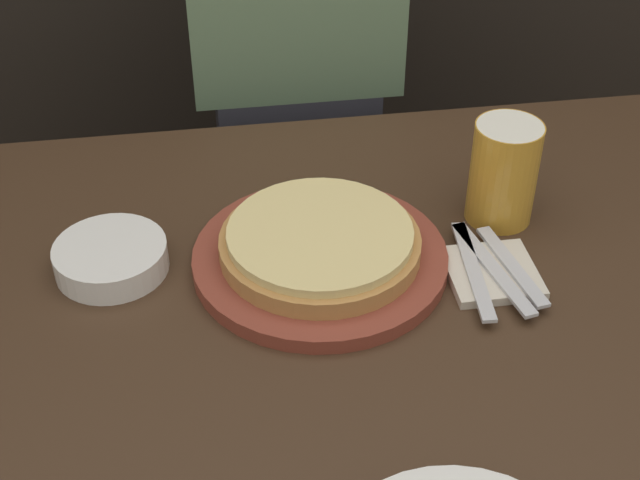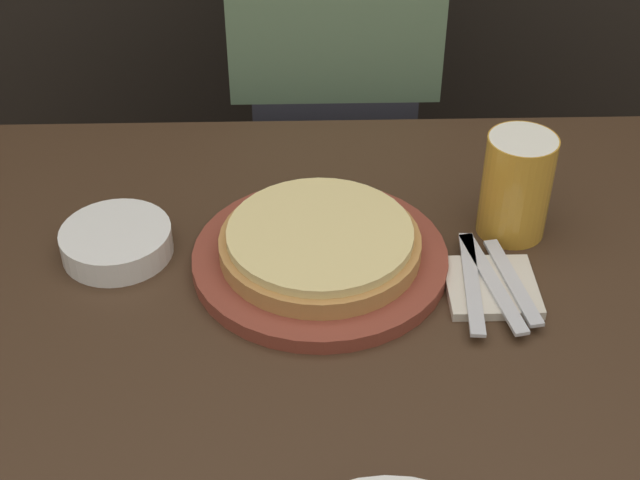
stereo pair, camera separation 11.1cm
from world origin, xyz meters
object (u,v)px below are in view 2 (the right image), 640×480
Objects in this scene: pizza_on_board at (320,250)px; dinner_knife at (492,282)px; beer_glass at (517,182)px; diner_person at (333,105)px; fork at (472,282)px; spoon at (512,281)px; side_bowl at (117,242)px.

pizza_on_board is 1.70× the size of dinner_knife.
dinner_knife is at bearing -110.90° from beer_glass.
pizza_on_board is at bearing -93.94° from diner_person.
dinner_knife is at bearing -14.87° from pizza_on_board.
beer_glass is at bearing 59.66° from fork.
spoon is at bearing -13.33° from pizza_on_board.
side_bowl is at bearing 168.86° from fork.
dinner_knife is 0.15× the size of diner_person.
dinner_knife is (0.21, -0.06, -0.01)m from pizza_on_board.
spoon is (0.05, -0.00, 0.00)m from fork.
beer_glass is 0.74× the size of fork.
pizza_on_board is at bearing -7.02° from side_bowl.
pizza_on_board is 1.69× the size of fork.
diner_person is (-0.22, 0.49, -0.15)m from beer_glass.
diner_person is at bearing 103.33° from fork.
diner_person is (0.04, 0.56, -0.10)m from pizza_on_board.
side_bowl is (-0.26, 0.03, -0.01)m from pizza_on_board.
fork is 1.01× the size of dinner_knife.
fork is 0.63m from diner_person.
beer_glass reaches higher than fork.
side_bowl is 0.50m from spoon.
spoon is at bearing -100.12° from beer_glass.
pizza_on_board is at bearing 163.21° from fork.
pizza_on_board is 2.27× the size of side_bowl.
side_bowl is at bearing 169.44° from dinner_knife.
pizza_on_board is 0.19m from fork.
pizza_on_board is 0.57m from diner_person.
pizza_on_board reaches higher than side_bowl.
diner_person is (0.30, 0.52, -0.10)m from side_bowl.
diner_person is at bearing 105.53° from dinner_knife.
spoon is at bearing -0.00° from fork.
dinner_knife is 1.17× the size of spoon.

